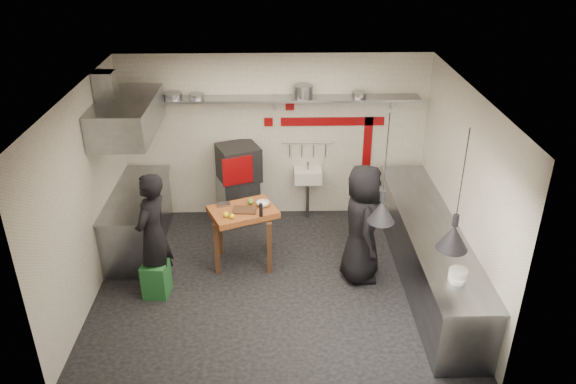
{
  "coord_description": "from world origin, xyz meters",
  "views": [
    {
      "loc": [
        0.02,
        -6.62,
        4.8
      ],
      "look_at": [
        0.18,
        0.3,
        1.29
      ],
      "focal_mm": 35.0,
      "sensor_mm": 36.0,
      "label": 1
    }
  ],
  "objects_px": {
    "green_bin": "(156,279)",
    "chef_right": "(362,224)",
    "prep_table": "(244,236)",
    "oven_stand": "(238,199)",
    "combi_oven": "(239,163)",
    "chef_left": "(153,235)"
  },
  "relations": [
    {
      "from": "combi_oven",
      "to": "chef_right",
      "type": "relative_size",
      "value": 0.36
    },
    {
      "from": "chef_left",
      "to": "chef_right",
      "type": "distance_m",
      "value": 2.86
    },
    {
      "from": "chef_left",
      "to": "green_bin",
      "type": "bearing_deg",
      "value": 17.39
    },
    {
      "from": "combi_oven",
      "to": "chef_left",
      "type": "relative_size",
      "value": 0.35
    },
    {
      "from": "green_bin",
      "to": "chef_right",
      "type": "relative_size",
      "value": 0.28
    },
    {
      "from": "prep_table",
      "to": "chef_right",
      "type": "xyz_separation_m",
      "value": [
        1.68,
        -0.4,
        0.42
      ]
    },
    {
      "from": "combi_oven",
      "to": "chef_right",
      "type": "distance_m",
      "value": 2.47
    },
    {
      "from": "combi_oven",
      "to": "green_bin",
      "type": "height_order",
      "value": "combi_oven"
    },
    {
      "from": "oven_stand",
      "to": "chef_right",
      "type": "xyz_separation_m",
      "value": [
        1.83,
        -1.7,
        0.48
      ]
    },
    {
      "from": "green_bin",
      "to": "oven_stand",
      "type": "bearing_deg",
      "value": 63.6
    },
    {
      "from": "oven_stand",
      "to": "chef_right",
      "type": "relative_size",
      "value": 0.46
    },
    {
      "from": "green_bin",
      "to": "prep_table",
      "type": "distance_m",
      "value": 1.41
    },
    {
      "from": "combi_oven",
      "to": "green_bin",
      "type": "xyz_separation_m",
      "value": [
        -1.05,
        -2.03,
        -0.84
      ]
    },
    {
      "from": "chef_right",
      "to": "oven_stand",
      "type": "bearing_deg",
      "value": 45.96
    },
    {
      "from": "combi_oven",
      "to": "green_bin",
      "type": "bearing_deg",
      "value": -139.15
    },
    {
      "from": "oven_stand",
      "to": "chef_left",
      "type": "xyz_separation_m",
      "value": [
        -1.02,
        -1.93,
        0.49
      ]
    },
    {
      "from": "oven_stand",
      "to": "combi_oven",
      "type": "height_order",
      "value": "combi_oven"
    },
    {
      "from": "green_bin",
      "to": "chef_left",
      "type": "height_order",
      "value": "chef_left"
    },
    {
      "from": "oven_stand",
      "to": "chef_right",
      "type": "distance_m",
      "value": 2.55
    },
    {
      "from": "chef_left",
      "to": "prep_table",
      "type": "bearing_deg",
      "value": 135.72
    },
    {
      "from": "oven_stand",
      "to": "combi_oven",
      "type": "distance_m",
      "value": 0.69
    },
    {
      "from": "combi_oven",
      "to": "prep_table",
      "type": "relative_size",
      "value": 0.68
    }
  ]
}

